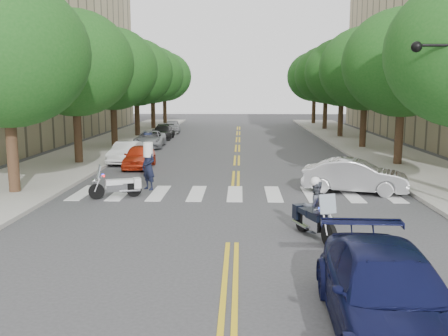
{
  "coord_description": "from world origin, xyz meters",
  "views": [
    {
      "loc": [
        0.22,
        -13.25,
        4.23
      ],
      "look_at": [
        -0.39,
        4.99,
        1.3
      ],
      "focal_mm": 40.0,
      "sensor_mm": 36.0,
      "label": 1
    }
  ],
  "objects_px": {
    "motorcycle_parked": "(120,186)",
    "convertible": "(355,176)",
    "officer_standing": "(149,167)",
    "motorcycle_police": "(314,211)",
    "sedan_blue": "(388,294)"
  },
  "relations": [
    {
      "from": "motorcycle_police",
      "to": "motorcycle_parked",
      "type": "distance_m",
      "value": 8.48
    },
    {
      "from": "motorcycle_parked",
      "to": "sedan_blue",
      "type": "bearing_deg",
      "value": -168.03
    },
    {
      "from": "motorcycle_parked",
      "to": "sedan_blue",
      "type": "xyz_separation_m",
      "value": [
        7.23,
        -10.75,
        0.28
      ]
    },
    {
      "from": "motorcycle_police",
      "to": "motorcycle_parked",
      "type": "xyz_separation_m",
      "value": [
        -6.79,
        5.07,
        -0.33
      ]
    },
    {
      "from": "officer_standing",
      "to": "convertible",
      "type": "xyz_separation_m",
      "value": [
        8.52,
        -0.36,
        -0.27
      ]
    },
    {
      "from": "motorcycle_parked",
      "to": "convertible",
      "type": "xyz_separation_m",
      "value": [
        9.36,
        1.24,
        0.23
      ]
    },
    {
      "from": "convertible",
      "to": "sedan_blue",
      "type": "bearing_deg",
      "value": -174.77
    },
    {
      "from": "motorcycle_police",
      "to": "motorcycle_parked",
      "type": "height_order",
      "value": "motorcycle_police"
    },
    {
      "from": "motorcycle_parked",
      "to": "officer_standing",
      "type": "distance_m",
      "value": 1.87
    },
    {
      "from": "officer_standing",
      "to": "convertible",
      "type": "height_order",
      "value": "officer_standing"
    },
    {
      "from": "motorcycle_police",
      "to": "officer_standing",
      "type": "relative_size",
      "value": 1.09
    },
    {
      "from": "officer_standing",
      "to": "sedan_blue",
      "type": "relative_size",
      "value": 0.38
    },
    {
      "from": "motorcycle_parked",
      "to": "officer_standing",
      "type": "height_order",
      "value": "officer_standing"
    },
    {
      "from": "motorcycle_police",
      "to": "sedan_blue",
      "type": "distance_m",
      "value": 5.69
    },
    {
      "from": "motorcycle_police",
      "to": "motorcycle_parked",
      "type": "relative_size",
      "value": 1.08
    }
  ]
}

